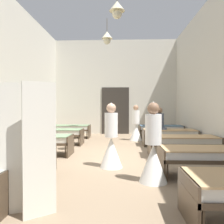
% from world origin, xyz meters
% --- Properties ---
extents(ground_plane, '(6.81, 11.52, 0.10)m').
position_xyz_m(ground_plane, '(0.00, 0.00, -0.05)').
color(ground_plane, '#8C755B').
extents(room_shell, '(6.61, 11.12, 4.85)m').
position_xyz_m(room_shell, '(-0.00, 1.31, 2.43)').
color(room_shell, beige).
rests_on(room_shell, ground).
extents(bed_left_row_1, '(1.90, 0.84, 0.57)m').
position_xyz_m(bed_left_row_1, '(-2.06, -1.90, 0.44)').
color(bed_left_row_1, '#473828').
rests_on(bed_left_row_1, ground).
extents(bed_right_row_1, '(1.90, 0.84, 0.57)m').
position_xyz_m(bed_right_row_1, '(2.06, -1.90, 0.44)').
color(bed_right_row_1, '#473828').
rests_on(bed_right_row_1, ground).
extents(bed_left_row_2, '(1.90, 0.84, 0.57)m').
position_xyz_m(bed_left_row_2, '(-2.06, 0.00, 0.44)').
color(bed_left_row_2, '#473828').
rests_on(bed_left_row_2, ground).
extents(bed_right_row_2, '(1.90, 0.84, 0.57)m').
position_xyz_m(bed_right_row_2, '(2.06, 0.00, 0.44)').
color(bed_right_row_2, '#473828').
rests_on(bed_right_row_2, ground).
extents(bed_left_row_3, '(1.90, 0.84, 0.57)m').
position_xyz_m(bed_left_row_3, '(-2.06, 1.90, 0.44)').
color(bed_left_row_3, '#473828').
rests_on(bed_left_row_3, ground).
extents(bed_right_row_3, '(1.90, 0.84, 0.57)m').
position_xyz_m(bed_right_row_3, '(2.06, 1.90, 0.44)').
color(bed_right_row_3, '#473828').
rests_on(bed_right_row_3, ground).
extents(bed_left_row_4, '(1.90, 0.84, 0.57)m').
position_xyz_m(bed_left_row_4, '(-2.06, 3.80, 0.44)').
color(bed_left_row_4, '#473828').
rests_on(bed_left_row_4, ground).
extents(bed_right_row_4, '(1.90, 0.84, 0.57)m').
position_xyz_m(bed_right_row_4, '(2.06, 3.80, 0.44)').
color(bed_right_row_4, '#473828').
rests_on(bed_right_row_4, ground).
extents(nurse_near_aisle, '(0.52, 0.52, 1.49)m').
position_xyz_m(nurse_near_aisle, '(0.92, -2.29, 0.53)').
color(nurse_near_aisle, white).
rests_on(nurse_near_aisle, ground).
extents(nurse_mid_aisle, '(0.52, 0.52, 1.49)m').
position_xyz_m(nurse_mid_aisle, '(0.10, -1.27, 0.53)').
color(nurse_mid_aisle, white).
rests_on(nurse_mid_aisle, ground).
extents(nurse_far_aisle, '(0.52, 0.52, 1.49)m').
position_xyz_m(nurse_far_aisle, '(0.92, 3.09, 0.53)').
color(nurse_far_aisle, white).
rests_on(nurse_far_aisle, ground).
extents(patient_seated_primary, '(0.44, 0.44, 0.80)m').
position_xyz_m(patient_seated_primary, '(1.71, 1.94, 0.87)').
color(patient_seated_primary, '#515B70').
rests_on(patient_seated_primary, bed_right_row_3).
extents(privacy_screen, '(1.23, 0.28, 1.70)m').
position_xyz_m(privacy_screen, '(-1.11, -3.69, 0.85)').
color(privacy_screen, silver).
rests_on(privacy_screen, ground).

